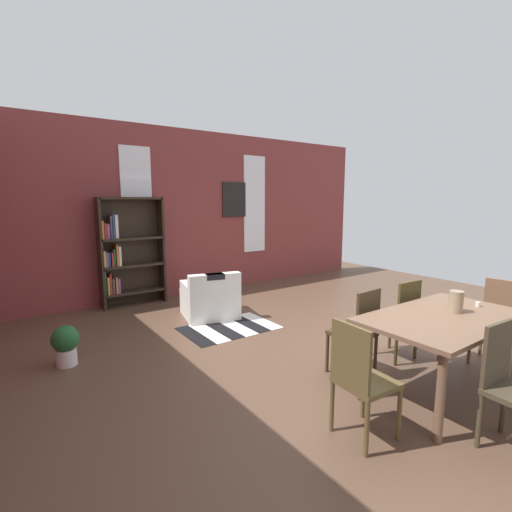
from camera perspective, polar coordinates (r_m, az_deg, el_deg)
name	(u,v)px	position (r m, az deg, el deg)	size (l,w,h in m)	color
ground_plane	(353,355)	(4.73, 14.82, -14.67)	(10.22, 10.22, 0.00)	brown
back_wall_brick	(200,213)	(7.55, -8.64, 6.64)	(8.35, 0.12, 3.19)	brown
window_pane_0	(137,205)	(7.00, -17.94, 7.47)	(0.55, 0.02, 2.08)	white
window_pane_1	(254,204)	(8.14, -0.24, 8.00)	(0.55, 0.02, 2.08)	white
dining_table	(444,325)	(3.95, 27.14, -9.51)	(1.64, 0.96, 0.78)	brown
vase_on_table	(456,302)	(4.06, 28.59, -6.23)	(0.13, 0.13, 0.21)	#998466
tealight_candle_0	(478,304)	(4.40, 31.15, -6.42)	(0.04, 0.04, 0.05)	silver
dining_chair_near_left	(511,384)	(3.43, 34.77, -15.93)	(0.42, 0.42, 0.95)	#433929
dining_chair_head_left	(360,377)	(3.07, 15.80, -17.58)	(0.42, 0.42, 0.95)	brown
dining_chair_far_right	(400,317)	(4.64, 21.36, -8.73)	(0.42, 0.42, 0.95)	#433B1C
dining_chair_far_left	(358,329)	(4.07, 15.55, -10.87)	(0.43, 0.43, 0.95)	#3D301C
dining_chair_head_right	(498,319)	(5.05, 33.36, -8.18)	(0.44, 0.44, 0.95)	brown
bookshelf_tall	(127,251)	(6.81, -19.41, 0.67)	(1.10, 0.30, 1.90)	#2D2319
armchair_white	(210,300)	(5.95, -7.11, -6.73)	(0.95, 0.95, 0.75)	white
potted_plant_by_shelf	(65,343)	(4.76, -27.42, -11.93)	(0.30, 0.30, 0.46)	silver
striped_rug	(229,328)	(5.49, -4.22, -11.02)	(1.34, 0.89, 0.01)	black
framed_picture	(234,200)	(7.85, -3.41, 8.72)	(0.56, 0.03, 0.72)	black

